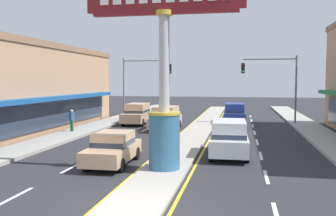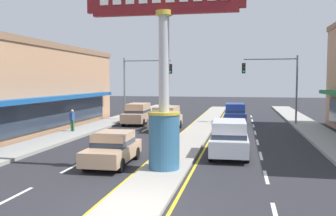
{
  "view_description": "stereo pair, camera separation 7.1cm",
  "coord_description": "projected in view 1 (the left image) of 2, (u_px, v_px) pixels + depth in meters",
  "views": [
    {
      "loc": [
        3.23,
        -10.69,
        3.98
      ],
      "look_at": [
        -0.35,
        7.46,
        2.6
      ],
      "focal_mm": 39.39,
      "sensor_mm": 36.0,
      "label": 1
    },
    {
      "loc": [
        3.3,
        -10.67,
        3.98
      ],
      "look_at": [
        -0.35,
        7.46,
        2.6
      ],
      "focal_mm": 39.39,
      "sensor_mm": 36.0,
      "label": 2
    }
  ],
  "objects": [
    {
      "name": "suv_near_left_lane",
      "position": [
        234.0,
        113.0,
        33.8
      ],
      "size": [
        2.1,
        4.67,
        1.9
      ],
      "color": "navy",
      "rests_on": "ground"
    },
    {
      "name": "pedestrian_near_kerb",
      "position": [
        72.0,
        119.0,
        27.58
      ],
      "size": [
        0.28,
        0.43,
        1.64
      ],
      "color": "#336B3D",
      "rests_on": "sidewalk_left"
    },
    {
      "name": "suv_far_left_oncoming",
      "position": [
        166.0,
        118.0,
        29.61
      ],
      "size": [
        2.02,
        4.63,
        1.9
      ],
      "color": "tan",
      "rests_on": "ground"
    },
    {
      "name": "traffic_light_right_side",
      "position": [
        276.0,
        78.0,
        32.78
      ],
      "size": [
        4.86,
        0.46,
        6.2
      ],
      "color": "slate",
      "rests_on": "ground"
    },
    {
      "name": "suv_near_right_lane",
      "position": [
        137.0,
        114.0,
        33.43
      ],
      "size": [
        2.01,
        4.62,
        1.9
      ],
      "color": "tan",
      "rests_on": "ground"
    },
    {
      "name": "traffic_light_left_side",
      "position": [
        141.0,
        78.0,
        35.6
      ],
      "size": [
        4.86,
        0.46,
        6.2
      ],
      "color": "slate",
      "rests_on": "ground"
    },
    {
      "name": "sedan_mid_left_lane",
      "position": [
        113.0,
        148.0,
        17.46
      ],
      "size": [
        1.93,
        4.35,
        1.53
      ],
      "color": "tan",
      "rests_on": "ground"
    },
    {
      "name": "lane_markings",
      "position": [
        196.0,
        134.0,
        27.66
      ],
      "size": [
        8.79,
        52.0,
        0.01
      ],
      "color": "silver",
      "rests_on": "ground"
    },
    {
      "name": "sidewalk_right",
      "position": [
        323.0,
        137.0,
        25.31
      ],
      "size": [
        2.46,
        60.0,
        0.18
      ],
      "primitive_type": "cube",
      "color": "#9E9B93",
      "rests_on": "ground"
    },
    {
      "name": "sidewalk_left",
      "position": [
        82.0,
        130.0,
        28.74
      ],
      "size": [
        2.46,
        60.0,
        0.18
      ],
      "primitive_type": "cube",
      "color": "#9E9B93",
      "rests_on": "ground"
    },
    {
      "name": "ground_plane",
      "position": [
        132.0,
        210.0,
        11.38
      ],
      "size": [
        160.0,
        160.0,
        0.0
      ],
      "primitive_type": "plane",
      "color": "#28282D"
    },
    {
      "name": "median_strip",
      "position": [
        198.0,
        130.0,
        28.98
      ],
      "size": [
        2.05,
        52.0,
        0.14
      ],
      "primitive_type": "cube",
      "color": "#A39E93",
      "rests_on": "ground"
    },
    {
      "name": "suv_far_right_lane",
      "position": [
        229.0,
        138.0,
        19.3
      ],
      "size": [
        2.05,
        4.64,
        1.9
      ],
      "color": "silver",
      "rests_on": "ground"
    },
    {
      "name": "district_sign",
      "position": [
        164.0,
        80.0,
        15.82
      ],
      "size": [
        6.84,
        1.41,
        8.32
      ],
      "color": "#33668C",
      "rests_on": "median_strip"
    }
  ]
}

